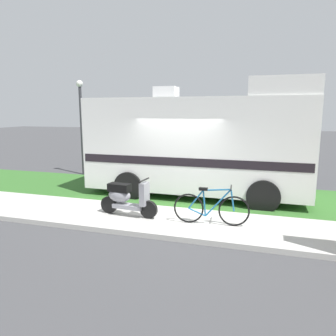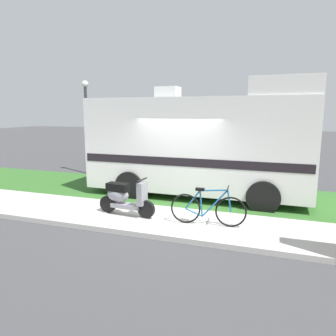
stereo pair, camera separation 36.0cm
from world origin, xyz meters
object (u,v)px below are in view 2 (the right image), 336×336
at_px(motorhome_rv, 201,143).
at_px(street_lamp_post, 87,118).
at_px(bicycle, 208,209).
at_px(scooter, 124,197).
at_px(pickup_truck_near, 188,151).

relative_size(motorhome_rv, street_lamp_post, 1.70).
distance_m(motorhome_rv, bicycle, 3.16).
bearing_deg(street_lamp_post, scooter, -49.12).
bearing_deg(bicycle, pickup_truck_near, 108.89).
relative_size(scooter, pickup_truck_near, 0.28).
bearing_deg(scooter, bicycle, -0.91).
height_order(pickup_truck_near, street_lamp_post, street_lamp_post).
distance_m(bicycle, street_lamp_post, 8.20).
xyz_separation_m(scooter, bicycle, (2.14, -0.03, -0.07)).
bearing_deg(scooter, pickup_truck_near, 92.05).
height_order(scooter, bicycle, scooter).
xyz_separation_m(bicycle, street_lamp_post, (-6.31, 4.86, 1.92)).
bearing_deg(bicycle, motorhome_rv, 106.32).
bearing_deg(pickup_truck_near, motorhome_rv, -69.43).
xyz_separation_m(scooter, pickup_truck_near, (-0.25, 6.94, 0.34)).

